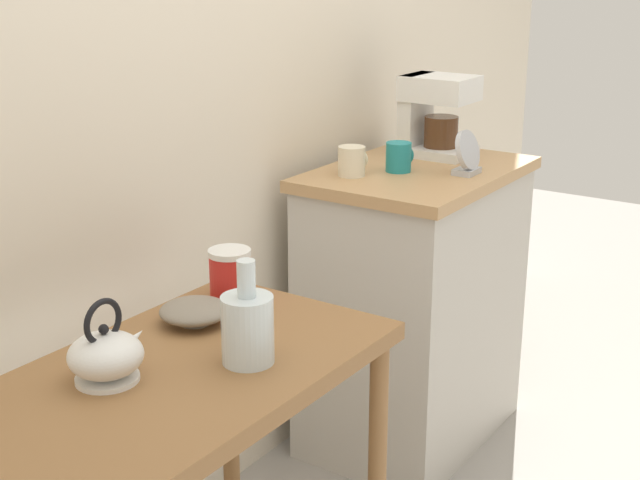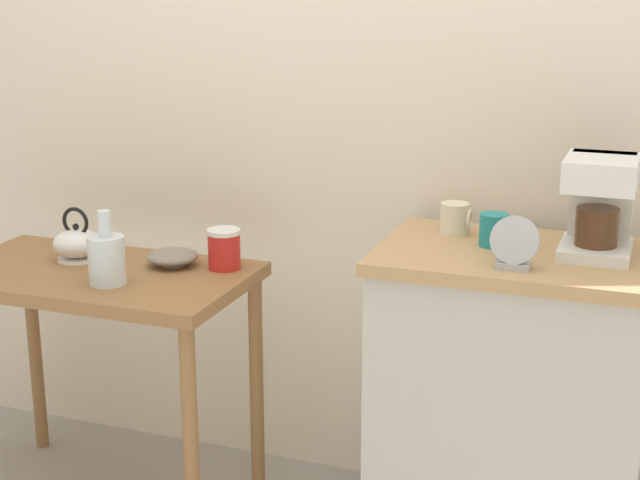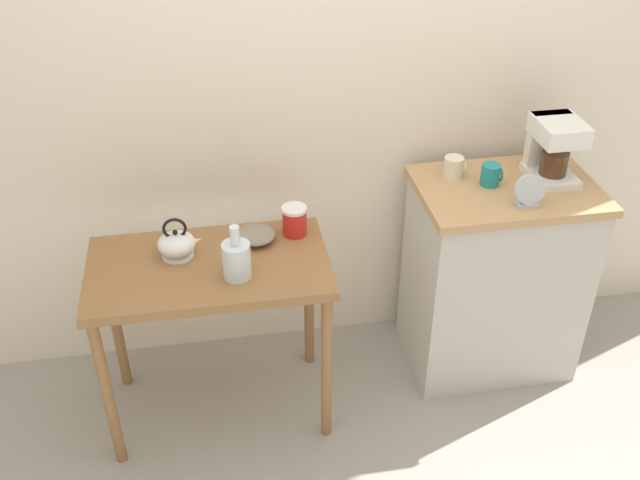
{
  "view_description": "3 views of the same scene",
  "coord_description": "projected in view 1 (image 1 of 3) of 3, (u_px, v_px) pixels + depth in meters",
  "views": [
    {
      "loc": [
        -1.8,
        -1.2,
        1.57
      ],
      "look_at": [
        -0.08,
        -0.04,
        0.9
      ],
      "focal_mm": 50.79,
      "sensor_mm": 36.0,
      "label": 1
    },
    {
      "loc": [
        0.98,
        -2.39,
        1.63
      ],
      "look_at": [
        0.13,
        -0.08,
        0.94
      ],
      "focal_mm": 53.61,
      "sensor_mm": 36.0,
      "label": 2
    },
    {
      "loc": [
        -0.56,
        -2.34,
        2.38
      ],
      "look_at": [
        -0.17,
        -0.04,
        0.82
      ],
      "focal_mm": 40.74,
      "sensor_mm": 36.0,
      "label": 3
    }
  ],
  "objects": [
    {
      "name": "table_clock",
      "position": [
        467.0,
        155.0,
        2.7
      ],
      "size": [
        0.12,
        0.06,
        0.13
      ],
      "color": "#B2B5BA",
      "rests_on": "kitchen_counter"
    },
    {
      "name": "coffee_maker",
      "position": [
        433.0,
        112.0,
        2.93
      ],
      "size": [
        0.18,
        0.22,
        0.26
      ],
      "color": "white",
      "rests_on": "kitchen_counter"
    },
    {
      "name": "canister_enamel",
      "position": [
        230.0,
        274.0,
        2.14
      ],
      "size": [
        0.1,
        0.1,
        0.12
      ],
      "color": "red",
      "rests_on": "wooden_table"
    },
    {
      "name": "mug_small_cream",
      "position": [
        352.0,
        161.0,
        2.69
      ],
      "size": [
        0.09,
        0.08,
        0.09
      ],
      "color": "beige",
      "rests_on": "kitchen_counter"
    },
    {
      "name": "back_wall",
      "position": [
        208.0,
        14.0,
        2.42
      ],
      "size": [
        4.4,
        0.1,
        2.8
      ],
      "primitive_type": "cube",
      "color": "beige",
      "rests_on": "ground_plane"
    },
    {
      "name": "teakettle",
      "position": [
        106.0,
        355.0,
        1.73
      ],
      "size": [
        0.18,
        0.15,
        0.17
      ],
      "color": "white",
      "rests_on": "wooden_table"
    },
    {
      "name": "wooden_table",
      "position": [
        178.0,
        416.0,
        1.83
      ],
      "size": [
        0.92,
        0.53,
        0.77
      ],
      "color": "olive",
      "rests_on": "ground_plane"
    },
    {
      "name": "bowl_stoneware",
      "position": [
        195.0,
        311.0,
        2.01
      ],
      "size": [
        0.16,
        0.16,
        0.05
      ],
      "color": "gray",
      "rests_on": "wooden_table"
    },
    {
      "name": "glass_carafe_vase",
      "position": [
        248.0,
        326.0,
        1.81
      ],
      "size": [
        0.11,
        0.11,
        0.22
      ],
      "color": "silver",
      "rests_on": "wooden_table"
    },
    {
      "name": "kitchen_counter",
      "position": [
        413.0,
        306.0,
        2.93
      ],
      "size": [
        0.74,
        0.52,
        0.92
      ],
      "color": "#BCB7AD",
      "rests_on": "ground_plane"
    },
    {
      "name": "mug_dark_teal",
      "position": [
        399.0,
        157.0,
        2.74
      ],
      "size": [
        0.08,
        0.08,
        0.09
      ],
      "color": "teal",
      "rests_on": "kitchen_counter"
    }
  ]
}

